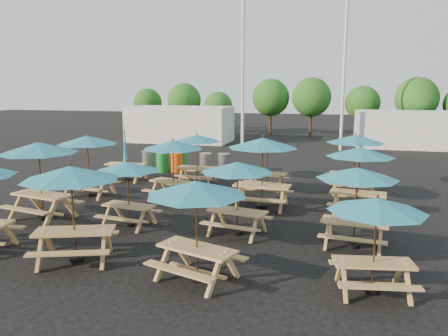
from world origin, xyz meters
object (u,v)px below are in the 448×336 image
(waste_bin_1, at_px, (163,162))
(picnic_unit_15, at_px, (355,142))
(picnic_unit_7, at_px, (197,141))
(picnic_unit_6, at_px, (173,148))
(waste_bin_3, at_px, (177,163))
(waste_bin_0, at_px, (148,161))
(waste_bin_2, at_px, (181,161))
(picnic_unit_1, at_px, (39,152))
(picnic_unit_12, at_px, (377,210))
(picnic_unit_9, at_px, (237,171))
(picnic_unit_2, at_px, (87,143))
(picnic_unit_14, at_px, (360,155))
(picnic_unit_4, at_px, (71,178))
(picnic_unit_13, at_px, (357,177))
(picnic_unit_3, at_px, (126,160))
(picnic_unit_11, at_px, (267,146))
(waste_bin_5, at_px, (224,163))
(picnic_unit_10, at_px, (263,146))
(picnic_unit_5, at_px, (127,170))
(picnic_unit_8, at_px, (196,193))
(waste_bin_4, at_px, (206,163))

(waste_bin_1, bearing_deg, picnic_unit_15, -12.91)
(picnic_unit_7, bearing_deg, picnic_unit_6, -85.96)
(picnic_unit_6, xyz_separation_m, waste_bin_3, (-1.99, 5.53, -1.55))
(picnic_unit_15, distance_m, waste_bin_0, 10.67)
(picnic_unit_15, bearing_deg, waste_bin_3, 165.30)
(picnic_unit_6, xyz_separation_m, waste_bin_2, (-1.90, 5.91, -1.55))
(picnic_unit_1, xyz_separation_m, picnic_unit_12, (10.03, -2.75, -0.44))
(picnic_unit_9, bearing_deg, picnic_unit_2, 166.90)
(picnic_unit_14, xyz_separation_m, waste_bin_1, (-9.34, 5.43, -1.53))
(picnic_unit_1, relative_size, waste_bin_1, 2.95)
(picnic_unit_4, xyz_separation_m, waste_bin_0, (-3.45, 11.81, -1.61))
(picnic_unit_13, xyz_separation_m, picnic_unit_14, (0.20, 3.27, 0.11))
(picnic_unit_3, height_order, picnic_unit_11, picnic_unit_3)
(picnic_unit_6, height_order, waste_bin_5, picnic_unit_6)
(waste_bin_5, bearing_deg, picnic_unit_4, -92.92)
(picnic_unit_9, distance_m, waste_bin_5, 9.54)
(waste_bin_3, bearing_deg, waste_bin_1, -166.22)
(picnic_unit_3, distance_m, picnic_unit_7, 3.53)
(picnic_unit_10, relative_size, picnic_unit_11, 1.15)
(waste_bin_2, height_order, waste_bin_5, same)
(picnic_unit_6, height_order, waste_bin_0, picnic_unit_6)
(picnic_unit_14, height_order, picnic_unit_15, picnic_unit_15)
(picnic_unit_6, height_order, picnic_unit_14, picnic_unit_6)
(picnic_unit_11, xyz_separation_m, waste_bin_5, (-2.67, 2.95, -1.32))
(picnic_unit_1, relative_size, picnic_unit_7, 1.31)
(picnic_unit_4, distance_m, waste_bin_1, 11.84)
(picnic_unit_13, bearing_deg, picnic_unit_15, 95.50)
(picnic_unit_15, bearing_deg, picnic_unit_13, -90.95)
(picnic_unit_3, height_order, picnic_unit_12, picnic_unit_3)
(waste_bin_1, bearing_deg, waste_bin_5, 10.17)
(picnic_unit_10, relative_size, picnic_unit_14, 1.04)
(picnic_unit_5, relative_size, waste_bin_5, 2.26)
(picnic_unit_1, bearing_deg, waste_bin_3, 92.78)
(picnic_unit_8, relative_size, waste_bin_5, 2.83)
(picnic_unit_2, distance_m, picnic_unit_5, 4.53)
(picnic_unit_6, xyz_separation_m, picnic_unit_10, (3.38, -0.09, 0.18))
(picnic_unit_15, bearing_deg, picnic_unit_5, -136.43)
(waste_bin_2, distance_m, waste_bin_5, 2.30)
(picnic_unit_3, bearing_deg, picnic_unit_1, -87.27)
(picnic_unit_8, xyz_separation_m, picnic_unit_9, (0.16, 3.24, -0.09))
(picnic_unit_8, height_order, waste_bin_4, picnic_unit_8)
(picnic_unit_4, bearing_deg, picnic_unit_7, 69.59)
(picnic_unit_5, relative_size, picnic_unit_13, 0.94)
(picnic_unit_4, distance_m, picnic_unit_9, 4.53)
(waste_bin_0, height_order, waste_bin_1, same)
(picnic_unit_6, distance_m, picnic_unit_11, 4.27)
(picnic_unit_15, xyz_separation_m, waste_bin_4, (-7.11, 2.55, -1.60))
(picnic_unit_14, bearing_deg, picnic_unit_11, 145.93)
(picnic_unit_5, relative_size, picnic_unit_12, 0.97)
(picnic_unit_15, height_order, waste_bin_5, picnic_unit_15)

